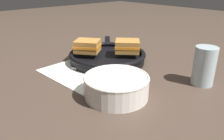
{
  "coord_description": "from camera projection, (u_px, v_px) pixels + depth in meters",
  "views": [
    {
      "loc": [
        0.51,
        -0.44,
        0.3
      ],
      "look_at": [
        0.02,
        -0.0,
        0.03
      ],
      "focal_mm": 35.0,
      "sensor_mm": 36.0,
      "label": 1
    }
  ],
  "objects": [
    {
      "name": "ground_plane",
      "position": [
        108.0,
        77.0,
        0.74
      ],
      "size": [
        4.0,
        4.0,
        0.0
      ],
      "primitive_type": "plane",
      "color": "#47382D"
    },
    {
      "name": "sandwich_near_left",
      "position": [
        127.0,
        46.0,
        0.85
      ],
      "size": [
        0.12,
        0.12,
        0.05
      ],
      "rotation": [
        0.0,
        0.0,
        2.33
      ],
      "color": "#B27A38",
      "rests_on": "skillet"
    },
    {
      "name": "soup_bowl",
      "position": [
        116.0,
        85.0,
        0.6
      ],
      "size": [
        0.18,
        0.18,
        0.06
      ],
      "color": "silver",
      "rests_on": "ground_plane"
    },
    {
      "name": "spoon",
      "position": [
        98.0,
        71.0,
        0.76
      ],
      "size": [
        0.13,
        0.09,
        0.01
      ],
      "rotation": [
        0.0,
        0.0,
        0.53
      ],
      "color": "silver",
      "rests_on": "napkin"
    },
    {
      "name": "drinking_glass",
      "position": [
        204.0,
        66.0,
        0.67
      ],
      "size": [
        0.07,
        0.07,
        0.12
      ],
      "color": "silver",
      "rests_on": "ground_plane"
    },
    {
      "name": "sandwich_near_right",
      "position": [
        87.0,
        46.0,
        0.85
      ],
      "size": [
        0.12,
        0.12,
        0.05
      ],
      "rotation": [
        0.0,
        0.0,
        5.37
      ],
      "color": "#B27A38",
      "rests_on": "skillet"
    },
    {
      "name": "skillet",
      "position": [
        107.0,
        56.0,
        0.87
      ],
      "size": [
        0.37,
        0.34,
        0.04
      ],
      "color": "black",
      "rests_on": "ground_plane"
    },
    {
      "name": "napkin",
      "position": [
        85.0,
        71.0,
        0.78
      ],
      "size": [
        0.29,
        0.25,
        0.0
      ],
      "color": "white",
      "rests_on": "ground_plane"
    }
  ]
}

